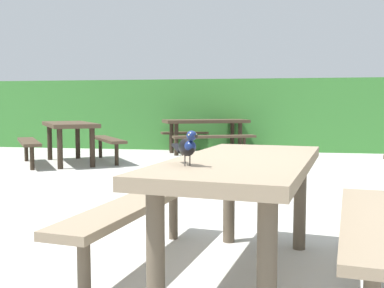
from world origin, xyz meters
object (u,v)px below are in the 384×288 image
picnic_table_foreground (243,188)px  picnic_table_mid_right (69,133)px  picnic_table_far_centre (206,128)px  bird_grackle (188,146)px

picnic_table_foreground → picnic_table_mid_right: size_ratio=0.83×
picnic_table_foreground → picnic_table_far_centre: 7.24m
bird_grackle → picnic_table_mid_right: 6.32m
picnic_table_foreground → picnic_table_mid_right: (-3.47, 5.00, 0.00)m
picnic_table_foreground → bird_grackle: (-0.26, -0.43, 0.29)m
picnic_table_mid_right → picnic_table_far_centre: 3.03m
picnic_table_foreground → picnic_table_mid_right: 6.09m
bird_grackle → picnic_table_far_centre: 7.64m
bird_grackle → picnic_table_mid_right: size_ratio=0.11×
picnic_table_mid_right → bird_grackle: bearing=-59.4°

